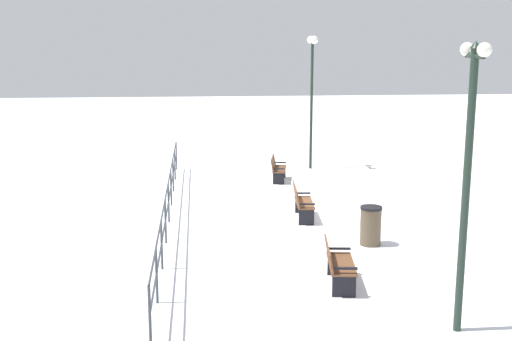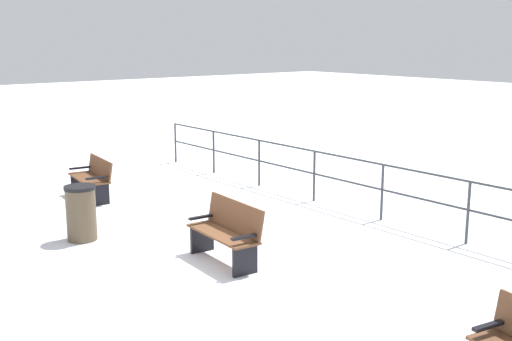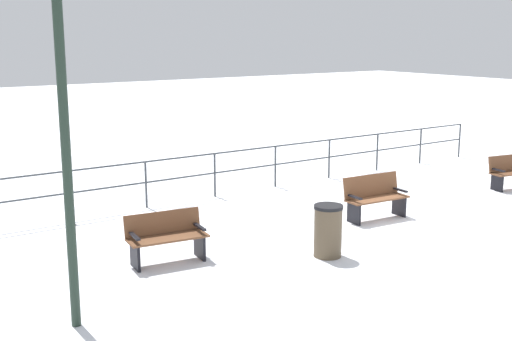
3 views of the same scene
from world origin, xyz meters
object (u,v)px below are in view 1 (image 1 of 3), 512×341
lamppost_middle (312,70)px  bench_third (277,168)px  bench_nearest (338,264)px  lamppost_near (468,156)px  trash_bin (371,226)px  bench_second (302,202)px

lamppost_middle → bench_third: bearing=-126.4°
bench_nearest → lamppost_near: 3.72m
trash_bin → bench_nearest: bearing=-118.4°
bench_nearest → lamppost_middle: size_ratio=0.29×
trash_bin → lamppost_middle: bearing=88.6°
bench_third → trash_bin: 7.48m
bench_second → bench_third: (-0.04, 4.95, -0.04)m
bench_nearest → bench_third: bench_nearest is taller
bench_nearest → lamppost_middle: (1.59, 11.99, 3.29)m
bench_second → lamppost_middle: 7.91m
trash_bin → bench_second: bearing=117.9°
bench_third → lamppost_middle: 4.20m
bench_second → lamppost_near: bearing=-73.7°
bench_third → trash_bin: trash_bin is taller
bench_third → bench_nearest: bearing=-80.0°
lamppost_near → lamppost_middle: 14.19m
bench_nearest → trash_bin: trash_bin is taller
bench_third → lamppost_near: (1.55, -12.07, 2.57)m
lamppost_near → bench_second: bearing=101.9°
bench_third → lamppost_near: 12.43m
lamppost_middle → trash_bin: lamppost_middle is taller
bench_second → lamppost_middle: lamppost_middle is taller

